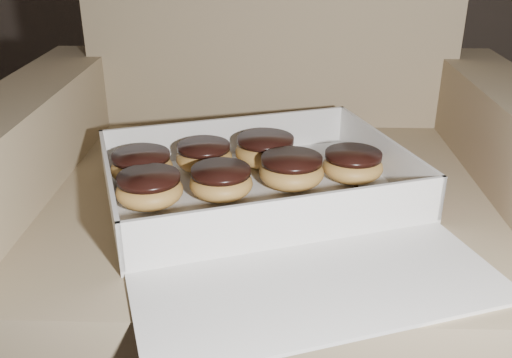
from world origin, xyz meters
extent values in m
cube|color=#8F7D5B|center=(-0.09, 0.27, 0.21)|extent=(0.73, 0.73, 0.42)
cube|color=#8F7D5B|center=(-0.48, 0.27, 0.28)|extent=(0.12, 0.73, 0.56)
cube|color=#8F7D5B|center=(0.31, 0.27, 0.28)|extent=(0.12, 0.73, 0.56)
cube|color=silver|center=(-0.11, 0.21, 0.43)|extent=(0.52, 0.45, 0.01)
cube|color=silver|center=(-0.16, 0.37, 0.46)|extent=(0.42, 0.15, 0.07)
cube|color=silver|center=(-0.06, 0.06, 0.46)|extent=(0.42, 0.15, 0.07)
cube|color=silver|center=(-0.31, 0.14, 0.46)|extent=(0.11, 0.31, 0.07)
cube|color=silver|center=(0.10, 0.28, 0.46)|extent=(0.11, 0.31, 0.07)
cube|color=#D35557|center=(0.10, 0.28, 0.46)|extent=(0.11, 0.30, 0.06)
cube|color=silver|center=(-0.02, -0.03, 0.43)|extent=(0.46, 0.31, 0.01)
ellipsoid|color=gold|center=(-0.05, 0.23, 0.46)|extent=(0.10, 0.10, 0.05)
cylinder|color=black|center=(-0.05, 0.23, 0.48)|extent=(0.09, 0.09, 0.01)
ellipsoid|color=gold|center=(-0.26, 0.16, 0.45)|extent=(0.10, 0.10, 0.05)
cylinder|color=black|center=(-0.26, 0.16, 0.48)|extent=(0.09, 0.09, 0.01)
ellipsoid|color=gold|center=(-0.19, 0.29, 0.45)|extent=(0.09, 0.09, 0.04)
cylinder|color=black|center=(-0.19, 0.29, 0.47)|extent=(0.09, 0.09, 0.01)
ellipsoid|color=gold|center=(0.04, 0.26, 0.45)|extent=(0.10, 0.10, 0.05)
cylinder|color=black|center=(0.04, 0.26, 0.47)|extent=(0.09, 0.09, 0.01)
ellipsoid|color=gold|center=(-0.09, 0.31, 0.46)|extent=(0.10, 0.10, 0.05)
cylinder|color=black|center=(-0.09, 0.31, 0.48)|extent=(0.09, 0.09, 0.01)
ellipsoid|color=gold|center=(-0.29, 0.24, 0.45)|extent=(0.10, 0.10, 0.05)
cylinder|color=black|center=(-0.29, 0.24, 0.48)|extent=(0.09, 0.09, 0.01)
ellipsoid|color=gold|center=(-0.16, 0.19, 0.45)|extent=(0.09, 0.09, 0.05)
cylinder|color=black|center=(-0.16, 0.19, 0.47)|extent=(0.09, 0.09, 0.01)
ellipsoid|color=black|center=(-0.04, 0.15, 0.43)|extent=(0.01, 0.01, 0.00)
ellipsoid|color=black|center=(0.05, 0.23, 0.43)|extent=(0.01, 0.01, 0.00)
ellipsoid|color=black|center=(0.12, 0.16, 0.43)|extent=(0.01, 0.01, 0.00)
camera|label=1|loc=(-0.08, -0.57, 0.81)|focal=40.00mm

